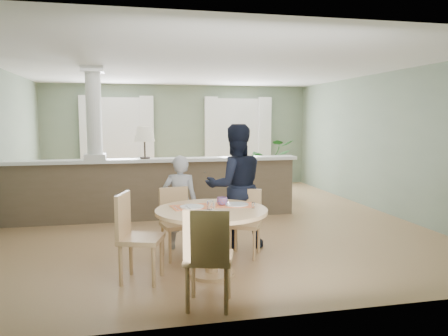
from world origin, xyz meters
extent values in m
plane|color=#A58657|center=(0.00, 0.00, 0.00)|extent=(8.00, 8.00, 0.00)
cube|color=gray|center=(0.00, 4.00, 1.35)|extent=(7.00, 0.02, 2.70)
cube|color=gray|center=(3.50, 0.00, 1.35)|extent=(0.02, 8.00, 2.70)
cube|color=gray|center=(0.00, -4.00, 1.35)|extent=(7.00, 0.02, 2.70)
cube|color=white|center=(0.00, 0.00, 2.70)|extent=(7.00, 8.00, 0.02)
cube|color=white|center=(-1.60, 3.97, 1.55)|extent=(1.10, 0.02, 1.50)
cube|color=white|center=(-1.60, 3.94, 1.55)|extent=(1.22, 0.04, 1.62)
cube|color=white|center=(1.60, 3.97, 1.55)|extent=(1.10, 0.02, 1.50)
cube|color=white|center=(1.60, 3.94, 1.55)|extent=(1.22, 0.04, 1.62)
cube|color=white|center=(-2.35, 3.88, 1.25)|extent=(0.35, 0.10, 2.30)
cube|color=white|center=(-0.85, 3.88, 1.25)|extent=(0.35, 0.10, 2.30)
cube|color=white|center=(0.85, 3.88, 1.25)|extent=(0.35, 0.10, 2.30)
cube|color=white|center=(2.35, 3.88, 1.25)|extent=(0.35, 0.10, 2.30)
cube|color=brown|center=(-0.90, 0.20, 0.53)|extent=(5.20, 0.22, 1.05)
cube|color=white|center=(-0.90, 0.20, 1.08)|extent=(5.32, 0.36, 0.06)
cube|color=white|center=(-1.90, 0.20, 1.16)|extent=(0.36, 0.36, 0.10)
cylinder|color=white|center=(-1.90, 0.20, 1.91)|extent=(0.26, 0.26, 1.39)
cube|color=white|center=(-1.90, 0.20, 2.65)|extent=(0.38, 0.38, 0.10)
cylinder|color=black|center=(-1.05, 0.20, 1.12)|extent=(0.18, 0.18, 0.03)
cylinder|color=black|center=(-1.05, 0.20, 1.28)|extent=(0.03, 0.03, 0.28)
cone|color=beige|center=(-1.05, 0.20, 1.55)|extent=(0.36, 0.36, 0.26)
imported|color=#876A4A|center=(-0.43, 1.43, 0.45)|extent=(3.24, 1.61, 0.91)
imported|color=#286327|center=(1.81, 2.08, 0.67)|extent=(1.49, 1.40, 1.34)
cylinder|color=tan|center=(-0.42, -2.80, 0.02)|extent=(0.54, 0.54, 0.04)
cylinder|color=tan|center=(-0.42, -2.80, 0.39)|extent=(0.15, 0.15, 0.70)
cylinder|color=tan|center=(-0.42, -2.80, 0.76)|extent=(1.30, 1.30, 0.04)
cube|color=red|center=(-0.63, -2.64, 0.79)|extent=(0.50, 0.39, 0.01)
cube|color=red|center=(-0.10, -2.63, 0.79)|extent=(0.52, 0.42, 0.01)
cylinder|color=white|center=(-0.62, -2.67, 0.80)|extent=(0.28, 0.28, 0.01)
cylinder|color=white|center=(-0.08, -2.65, 0.80)|extent=(0.28, 0.28, 0.01)
cylinder|color=white|center=(-0.44, -2.82, 0.83)|extent=(0.08, 0.08, 0.09)
cube|color=silver|center=(-0.68, -2.73, 0.80)|extent=(0.04, 0.19, 0.00)
cube|color=silver|center=(-0.81, -2.71, 0.79)|extent=(0.04, 0.23, 0.00)
cylinder|color=white|center=(0.07, -2.86, 0.82)|extent=(0.04, 0.04, 0.07)
cylinder|color=silver|center=(0.07, -2.86, 0.86)|extent=(0.04, 0.04, 0.01)
imported|color=#2658B4|center=(-0.25, -2.62, 0.83)|extent=(0.14, 0.14, 0.10)
cube|color=tan|center=(-0.72, -2.08, 0.44)|extent=(0.49, 0.49, 0.05)
cylinder|color=tan|center=(-0.85, -2.28, 0.21)|extent=(0.04, 0.04, 0.42)
cylinder|color=tan|center=(-0.53, -2.21, 0.21)|extent=(0.04, 0.04, 0.42)
cylinder|color=tan|center=(-0.92, -1.95, 0.21)|extent=(0.04, 0.04, 0.42)
cylinder|color=tan|center=(-0.59, -1.89, 0.21)|extent=(0.04, 0.04, 0.42)
cube|color=tan|center=(-0.76, -1.90, 0.69)|extent=(0.39, 0.12, 0.45)
cube|color=tan|center=(0.15, -2.19, 0.42)|extent=(0.53, 0.53, 0.05)
cylinder|color=tan|center=(-0.07, -2.26, 0.20)|extent=(0.04, 0.04, 0.40)
cylinder|color=tan|center=(0.21, -2.41, 0.20)|extent=(0.04, 0.04, 0.40)
cylinder|color=tan|center=(0.08, -1.98, 0.20)|extent=(0.04, 0.04, 0.40)
cylinder|color=tan|center=(0.36, -2.12, 0.20)|extent=(0.04, 0.04, 0.40)
cube|color=tan|center=(0.23, -2.03, 0.66)|extent=(0.35, 0.21, 0.43)
cube|color=tan|center=(-0.60, -3.63, 0.48)|extent=(0.56, 0.56, 0.05)
cylinder|color=tan|center=(-0.37, -3.51, 0.23)|extent=(0.04, 0.04, 0.46)
cylinder|color=tan|center=(-0.72, -3.40, 0.23)|extent=(0.04, 0.04, 0.46)
cylinder|color=tan|center=(-0.48, -3.85, 0.23)|extent=(0.04, 0.04, 0.46)
cylinder|color=tan|center=(-0.83, -3.75, 0.23)|extent=(0.04, 0.04, 0.46)
cube|color=tan|center=(-0.66, -3.82, 0.75)|extent=(0.42, 0.17, 0.49)
cube|color=tan|center=(-1.22, -2.81, 0.48)|extent=(0.57, 0.57, 0.05)
cylinder|color=tan|center=(-1.10, -3.04, 0.23)|extent=(0.04, 0.04, 0.46)
cylinder|color=tan|center=(-0.99, -2.69, 0.23)|extent=(0.04, 0.04, 0.46)
cylinder|color=tan|center=(-1.45, -2.93, 0.23)|extent=(0.04, 0.04, 0.46)
cylinder|color=tan|center=(-1.34, -2.58, 0.23)|extent=(0.04, 0.04, 0.46)
cube|color=tan|center=(-1.41, -2.75, 0.75)|extent=(0.17, 0.42, 0.49)
imported|color=#98989D|center=(-0.65, -1.68, 0.66)|extent=(0.54, 0.41, 1.32)
imported|color=black|center=(0.12, -1.76, 0.87)|extent=(0.86, 0.68, 1.75)
camera|label=1|loc=(-1.34, -7.65, 1.82)|focal=35.00mm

